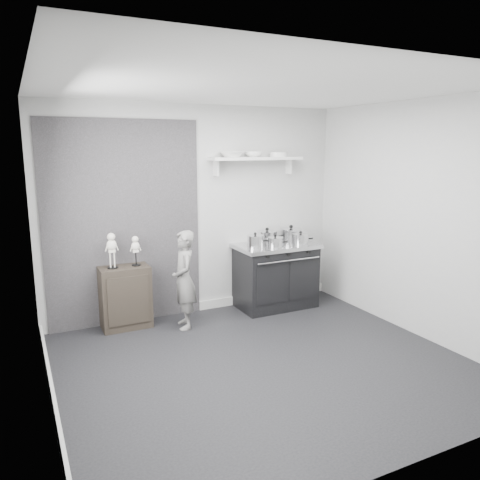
% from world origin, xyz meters
% --- Properties ---
extents(ground, '(4.00, 4.00, 0.00)m').
position_xyz_m(ground, '(0.00, 0.00, 0.00)').
color(ground, black).
rests_on(ground, ground).
extents(room_shell, '(4.02, 3.62, 2.71)m').
position_xyz_m(room_shell, '(-0.09, 0.15, 1.64)').
color(room_shell, '#B9B9B7').
rests_on(room_shell, ground).
extents(wall_shelf, '(1.30, 0.26, 0.24)m').
position_xyz_m(wall_shelf, '(0.80, 1.68, 2.01)').
color(wall_shelf, silver).
rests_on(wall_shelf, room_shell).
extents(stove, '(1.10, 0.68, 0.88)m').
position_xyz_m(stove, '(1.01, 1.48, 0.44)').
color(stove, black).
rests_on(stove, ground).
extents(side_cabinet, '(0.59, 0.34, 0.76)m').
position_xyz_m(side_cabinet, '(-1.02, 1.61, 0.38)').
color(side_cabinet, black).
rests_on(side_cabinet, ground).
extents(child, '(0.35, 0.48, 1.20)m').
position_xyz_m(child, '(-0.37, 1.30, 0.60)').
color(child, slate).
rests_on(child, ground).
extents(pot_front_left, '(0.30, 0.22, 0.20)m').
position_xyz_m(pot_front_left, '(0.65, 1.40, 0.96)').
color(pot_front_left, silver).
rests_on(pot_front_left, stove).
extents(pot_back_left, '(0.36, 0.28, 0.21)m').
position_xyz_m(pot_back_left, '(0.95, 1.63, 0.96)').
color(pot_back_left, silver).
rests_on(pot_back_left, stove).
extents(pot_back_right, '(0.39, 0.30, 0.22)m').
position_xyz_m(pot_back_right, '(1.32, 1.60, 0.97)').
color(pot_back_right, silver).
rests_on(pot_back_right, stove).
extents(pot_front_right, '(0.31, 0.22, 0.18)m').
position_xyz_m(pot_front_right, '(1.30, 1.33, 0.95)').
color(pot_front_right, silver).
rests_on(pot_front_right, stove).
extents(pot_front_center, '(0.30, 0.21, 0.17)m').
position_xyz_m(pot_front_center, '(0.89, 1.30, 0.95)').
color(pot_front_center, silver).
rests_on(pot_front_center, stove).
extents(skeleton_full, '(0.14, 0.09, 0.49)m').
position_xyz_m(skeleton_full, '(-1.15, 1.61, 1.01)').
color(skeleton_full, white).
rests_on(skeleton_full, side_cabinet).
extents(skeleton_torso, '(0.12, 0.08, 0.42)m').
position_xyz_m(skeleton_torso, '(-0.87, 1.61, 0.97)').
color(skeleton_torso, white).
rests_on(skeleton_torso, side_cabinet).
extents(bowl_large, '(0.29, 0.29, 0.07)m').
position_xyz_m(bowl_large, '(0.44, 1.67, 2.08)').
color(bowl_large, white).
rests_on(bowl_large, wall_shelf).
extents(bowl_small, '(0.22, 0.22, 0.07)m').
position_xyz_m(bowl_small, '(0.76, 1.67, 2.07)').
color(bowl_small, white).
rests_on(bowl_small, wall_shelf).
extents(plate_stack, '(0.23, 0.23, 0.06)m').
position_xyz_m(plate_stack, '(1.14, 1.67, 2.07)').
color(plate_stack, white).
rests_on(plate_stack, wall_shelf).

